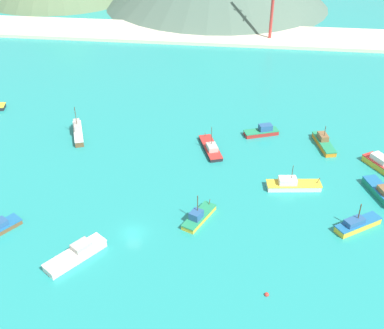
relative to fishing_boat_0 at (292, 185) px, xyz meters
The scene contains 13 objects.
ground 31.44m from the fishing_boat_0, 155.95° to the left, with size 260.00×280.00×0.50m.
fishing_boat_0 is the anchor object (origin of this frame).
fishing_boat_1 19.31m from the fishing_boat_0, 65.75° to the left, with size 4.68×10.12×4.91m.
fishing_boat_2 15.45m from the fishing_boat_0, 45.26° to the right, with size 8.93×7.20×5.44m.
fishing_boat_5 21.38m from the fishing_boat_0, 145.23° to the right, with size 5.86×8.83×5.78m.
fishing_boat_6 51.62m from the fishing_boat_0, 162.69° to the left, with size 5.72×10.69×7.45m.
fishing_boat_7 17.17m from the fishing_boat_0, ahead, with size 5.97×10.03×2.43m.
fishing_boat_9 21.51m from the fishing_boat_0, 144.50° to the left, with size 6.39×11.16×6.30m.
fishing_boat_11 43.98m from the fishing_boat_0, 146.29° to the right, with size 8.92×10.61×2.43m.
fishing_boat_12 22.01m from the fishing_boat_0, 105.87° to the left, with size 8.54×5.29×2.54m.
fishing_boat_13 21.48m from the fishing_boat_0, 25.72° to the left, with size 8.01×9.91×2.71m.
buoy_0 29.18m from the fishing_boat_0, 100.41° to the right, with size 0.70×0.70×0.70m.
beach_strip 96.81m from the fishing_boat_0, 107.24° to the left, with size 247.00×22.69×1.20m, color beige.
Camera 1 is at (18.27, -63.46, 57.06)m, focal length 45.34 mm.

